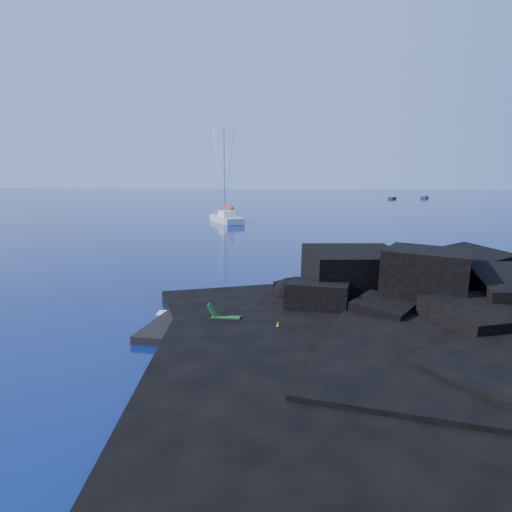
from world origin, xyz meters
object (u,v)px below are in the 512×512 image
(sailboat, at_px, (226,222))
(distant_boat_a, at_px, (392,199))
(sunbather, at_px, (234,322))
(distant_boat_b, at_px, (425,198))
(deck_chair, at_px, (226,313))
(marker_cone, at_px, (278,327))

(sailboat, height_order, distant_boat_a, sailboat)
(sunbather, bearing_deg, distant_boat_b, 47.46)
(deck_chair, distance_m, sunbather, 0.60)
(deck_chair, relative_size, marker_cone, 2.98)
(deck_chair, height_order, sunbather, deck_chair)
(distant_boat_a, bearing_deg, sunbather, -77.89)
(marker_cone, bearing_deg, distant_boat_b, 74.33)
(marker_cone, bearing_deg, distant_boat_a, 78.16)
(distant_boat_a, bearing_deg, sailboat, -92.58)
(sailboat, distance_m, deck_chair, 51.04)
(distant_boat_b, bearing_deg, deck_chair, -84.13)
(distant_boat_a, distance_m, distant_boat_b, 10.56)
(deck_chair, bearing_deg, distant_boat_b, 75.29)
(sunbather, bearing_deg, distant_boat_a, 51.26)
(sailboat, xyz_separation_m, sunbather, (8.38, -50.68, 0.52))
(deck_chair, height_order, distant_boat_a, deck_chair)
(sailboat, bearing_deg, marker_cone, -103.56)
(sailboat, relative_size, deck_chair, 9.30)
(distant_boat_a, xyz_separation_m, distant_boat_b, (9.67, 4.26, 0.00))
(deck_chair, distance_m, distant_boat_b, 128.08)
(sunbather, height_order, marker_cone, marker_cone)
(marker_cone, relative_size, distant_boat_a, 0.12)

